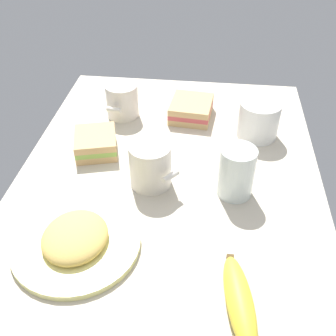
{
  "coord_description": "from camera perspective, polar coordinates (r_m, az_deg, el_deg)",
  "views": [
    {
      "loc": [
        64.24,
        7.5,
        57.22
      ],
      "look_at": [
        0.0,
        0.0,
        5.0
      ],
      "focal_mm": 43.36,
      "sensor_mm": 36.0,
      "label": 1
    }
  ],
  "objects": [
    {
      "name": "coffee_mug_milky",
      "position": [
        1.04,
        -6.47,
        9.47
      ],
      "size": [
        10.28,
        8.03,
        8.55
      ],
      "color": "silver",
      "rests_on": "tabletop"
    },
    {
      "name": "coffee_mug_spare",
      "position": [
        0.81,
        -2.48,
        0.49
      ],
      "size": [
        9.68,
        10.35,
        9.36
      ],
      "color": "silver",
      "rests_on": "tabletop"
    },
    {
      "name": "tabletop",
      "position": [
        0.86,
        0.0,
        -2.08
      ],
      "size": [
        90.0,
        64.0,
        2.0
      ],
      "primitive_type": "cube",
      "color": "#BCB29E",
      "rests_on": "ground"
    },
    {
      "name": "banana",
      "position": [
        0.64,
        10.0,
        -17.91
      ],
      "size": [
        16.81,
        6.82,
        4.02
      ],
      "color": "yellow",
      "rests_on": "tabletop"
    },
    {
      "name": "coffee_mug_black",
      "position": [
        0.98,
        12.61,
        6.74
      ],
      "size": [
        12.14,
        9.51,
        8.8
      ],
      "color": "white",
      "rests_on": "tabletop"
    },
    {
      "name": "plate_of_food",
      "position": [
        0.73,
        -12.84,
        -9.85
      ],
      "size": [
        22.47,
        22.47,
        4.19
      ],
      "color": "#EAE58C",
      "rests_on": "tabletop"
    },
    {
      "name": "sandwich_main",
      "position": [
        0.93,
        -10.12,
        3.48
      ],
      "size": [
        12.09,
        11.39,
        4.4
      ],
      "color": "tan",
      "rests_on": "tabletop"
    },
    {
      "name": "glass_of_milk",
      "position": [
        0.8,
        9.55,
        -0.94
      ],
      "size": [
        7.0,
        7.0,
        10.58
      ],
      "color": "silver",
      "rests_on": "tabletop"
    },
    {
      "name": "sandwich_side",
      "position": [
        1.04,
        3.28,
        8.27
      ],
      "size": [
        11.98,
        10.98,
        4.4
      ],
      "color": "tan",
      "rests_on": "tabletop"
    }
  ]
}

